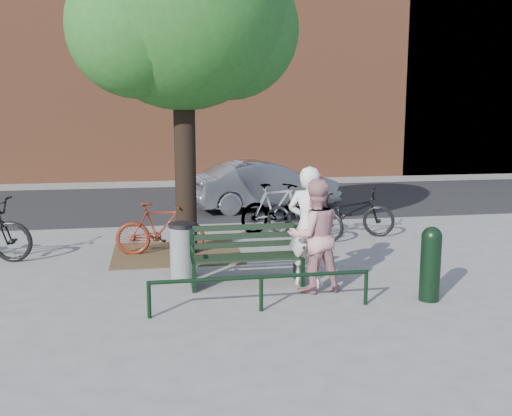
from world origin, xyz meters
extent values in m
plane|color=gray|center=(0.00, 0.00, 0.00)|extent=(90.00, 90.00, 0.00)
cube|color=brown|center=(-1.00, 2.20, 0.01)|extent=(2.40, 2.00, 0.02)
cube|color=black|center=(0.00, 8.50, 0.01)|extent=(40.00, 7.00, 0.01)
cube|color=brown|center=(0.00, 16.00, 6.00)|extent=(45.00, 4.00, 12.00)
cube|color=brown|center=(14.00, 16.00, 7.00)|extent=(10.00, 4.00, 14.00)
cube|color=black|center=(-0.84, 0.00, 0.23)|extent=(0.06, 0.52, 0.45)
cube|color=black|center=(-0.84, 0.23, 0.67)|extent=(0.06, 0.06, 0.44)
cylinder|color=black|center=(-0.84, -0.10, 0.63)|extent=(0.04, 0.36, 0.04)
cube|color=black|center=(0.84, 0.00, 0.23)|extent=(0.06, 0.52, 0.45)
cube|color=black|center=(0.84, 0.23, 0.67)|extent=(0.06, 0.06, 0.44)
cylinder|color=black|center=(0.84, -0.10, 0.63)|extent=(0.04, 0.36, 0.04)
cube|color=black|center=(0.00, 0.00, 0.45)|extent=(1.64, 0.46, 0.04)
cube|color=black|center=(0.00, 0.23, 0.74)|extent=(1.64, 0.03, 0.47)
cylinder|color=black|center=(-1.50, -1.20, 0.25)|extent=(0.06, 0.06, 0.50)
cylinder|color=black|center=(0.00, -1.20, 0.25)|extent=(0.06, 0.06, 0.50)
cylinder|color=black|center=(1.50, -1.20, 0.25)|extent=(0.06, 0.06, 0.50)
cylinder|color=black|center=(0.00, -1.20, 0.48)|extent=(3.00, 0.06, 0.06)
cylinder|color=black|center=(-0.80, 2.20, 1.90)|extent=(0.40, 0.40, 3.80)
sphere|color=#225219|center=(-0.80, 2.20, 4.60)|extent=(3.80, 3.80, 3.80)
sphere|color=#225219|center=(0.10, 2.50, 4.20)|extent=(2.60, 2.60, 2.60)
sphere|color=#225219|center=(-1.60, 1.80, 4.10)|extent=(2.40, 2.40, 2.40)
imported|color=silver|center=(0.95, -0.16, 0.94)|extent=(0.82, 0.75, 1.87)
imported|color=tan|center=(0.95, -0.47, 0.85)|extent=(0.88, 0.72, 1.71)
cylinder|color=black|center=(2.47, -1.18, 0.47)|extent=(0.29, 0.29, 0.94)
sphere|color=black|center=(2.47, -1.18, 0.94)|extent=(0.29, 0.29, 0.29)
cylinder|color=gray|center=(-0.97, 0.60, 0.42)|extent=(0.40, 0.40, 0.85)
cylinder|color=black|center=(-0.97, 0.60, 0.88)|extent=(0.44, 0.44, 0.06)
imported|color=#5C1B0D|center=(-1.29, 2.20, 0.50)|extent=(1.69, 0.55, 1.01)
imported|color=black|center=(1.76, 3.12, 0.49)|extent=(1.80, 1.79, 0.99)
imported|color=gray|center=(1.31, 3.89, 0.56)|extent=(1.91, 1.19, 1.11)
imported|color=black|center=(2.80, 3.26, 0.53)|extent=(2.11, 1.51, 1.06)
imported|color=slate|center=(1.63, 6.81, 0.67)|extent=(4.29, 2.21, 1.35)
camera|label=1|loc=(-1.40, -8.50, 2.69)|focal=40.00mm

